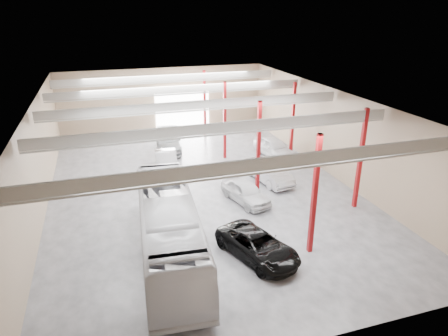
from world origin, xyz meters
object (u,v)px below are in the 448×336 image
coach_bus (169,228)px  car_right_near (269,171)px  car_row_a (246,192)px  car_row_c (168,142)px  car_right_far (274,147)px  car_row_b (166,161)px  black_sedan (258,245)px

coach_bus → car_right_near: (9.34, 7.82, -0.91)m
car_row_a → car_right_near: (3.00, 2.82, 0.07)m
car_row_c → coach_bus: bearing=-91.7°
car_row_c → car_right_far: (9.06, -4.68, 0.01)m
car_row_c → car_right_far: bearing=-19.1°
car_row_b → car_row_c: car_row_c is taller
black_sedan → car_row_b: car_row_b is taller
car_row_a → car_right_near: bearing=29.1°
coach_bus → black_sedan: (4.58, -1.64, -1.02)m
coach_bus → car_row_c: bearing=84.8°
coach_bus → car_row_b: size_ratio=2.51×
black_sedan → car_row_b: size_ratio=1.05×
car_row_c → black_sedan: bearing=-77.4°
car_row_a → car_row_c: car_row_c is taller
car_right_near → car_row_a: bearing=-146.1°
coach_bus → car_right_near: bearing=44.7°
coach_bus → car_row_a: bearing=43.0°
car_row_b → car_row_c: (1.12, 5.20, 0.03)m
car_row_b → car_right_far: car_right_far is taller
coach_bus → car_right_near: 12.22m
black_sedan → car_right_near: 10.59m
coach_bus → car_row_a: coach_bus is taller
black_sedan → car_row_b: 14.38m
coach_bus → car_row_c: size_ratio=2.14×
coach_bus → car_right_near: size_ratio=2.46×
car_right_near → car_right_far: (2.80, 5.20, 0.02)m
car_row_b → car_right_near: car_right_near is taller
car_row_b → car_row_c: 5.32m
car_row_a → car_right_near: 4.12m
black_sedan → car_row_c: car_row_c is taller
car_row_a → black_sedan: bearing=-119.0°
coach_bus → black_sedan: size_ratio=2.39×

